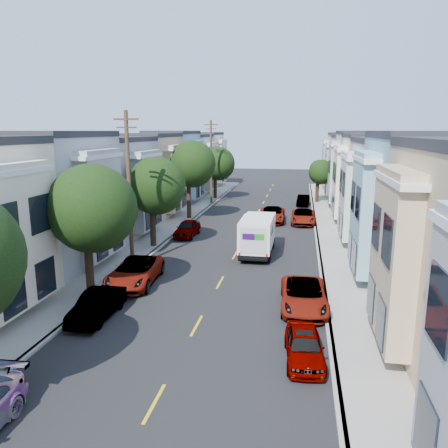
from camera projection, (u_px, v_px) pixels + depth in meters
name	position (u px, v px, depth m)	size (l,w,h in m)	color
ground	(220.00, 283.00, 26.09)	(160.00, 160.00, 0.00)	black
road_slab	(249.00, 228.00, 40.53)	(12.00, 70.00, 0.02)	black
curb_left	(186.00, 225.00, 41.54)	(0.30, 70.00, 0.15)	gray
curb_right	(316.00, 230.00, 39.49)	(0.30, 70.00, 0.15)	gray
sidewalk_left	(173.00, 225.00, 41.76)	(2.60, 70.00, 0.15)	gray
sidewalk_right	(331.00, 231.00, 39.27)	(2.60, 70.00, 0.15)	gray
centerline	(249.00, 228.00, 40.53)	(0.12, 70.00, 0.01)	gold
townhouse_row_left	(136.00, 224.00, 42.42)	(5.00, 70.00, 8.50)	silver
townhouse_row_right	(375.00, 233.00, 38.64)	(5.00, 70.00, 8.50)	silver
tree_b	(91.00, 209.00, 22.92)	(4.70, 4.70, 7.26)	black
tree_c	(155.00, 186.00, 32.98)	(4.40, 4.40, 7.02)	black
tree_d	(191.00, 164.00, 43.53)	(4.70, 4.70, 7.98)	black
tree_e	(217.00, 164.00, 57.06)	(4.42, 4.42, 6.88)	black
tree_far_r	(320.00, 173.00, 53.94)	(3.10, 3.10, 5.42)	black
utility_pole_near	(129.00, 190.00, 28.00)	(1.60, 0.26, 10.00)	#42301E
utility_pole_far	(211.00, 162.00, 53.04)	(1.60, 0.26, 10.00)	#42301E
fedex_truck	(258.00, 233.00, 31.90)	(2.24, 5.82, 2.79)	white
lead_sedan	(272.00, 215.00, 43.27)	(2.43, 5.26, 1.46)	black
parked_left_b	(97.00, 306.00, 20.97)	(1.40, 3.96, 1.32)	black
parked_left_c	(135.00, 272.00, 25.70)	(2.47, 5.37, 1.49)	#ADAEBA
parked_left_d	(187.00, 229.00, 37.38)	(1.62, 4.24, 1.38)	#4E0504
parked_right_a	(304.00, 346.00, 17.11)	(1.47, 3.84, 1.24)	#424243
parked_right_b	(304.00, 296.00, 22.13)	(2.30, 4.99, 1.39)	silver
parked_right_c	(303.00, 217.00, 42.45)	(2.30, 4.98, 1.38)	black
parked_right_d	(303.00, 201.00, 52.69)	(1.33, 3.76, 1.25)	#081C35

